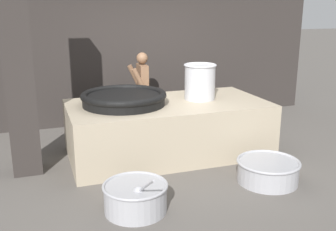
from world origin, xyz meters
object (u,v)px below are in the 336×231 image
cook (142,90)px  prep_bowl_vegetables (135,196)px  stock_pot (200,81)px  giant_wok_near (124,98)px  prep_bowl_meat (268,170)px

cook → prep_bowl_vegetables: 3.10m
stock_pot → cook: size_ratio=0.38×
giant_wok_near → prep_bowl_vegetables: (-0.29, -1.75, -0.77)m
giant_wok_near → prep_bowl_meat: 2.38m
prep_bowl_vegetables → prep_bowl_meat: bearing=5.5°
cook → prep_bowl_meat: 2.97m
giant_wok_near → prep_bowl_meat: size_ratio=1.54×
giant_wok_near → cook: cook is taller
giant_wok_near → prep_bowl_meat: (1.62, -1.56, -0.79)m
cook → prep_bowl_meat: size_ratio=1.76×
stock_pot → cook: cook is taller
prep_bowl_vegetables → cook: bearing=72.7°
prep_bowl_meat → giant_wok_near: bearing=136.0°
cook → prep_bowl_meat: (1.00, -2.72, -0.65)m
cook → prep_bowl_meat: cook is taller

